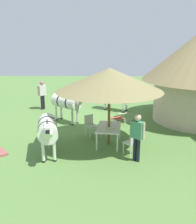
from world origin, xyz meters
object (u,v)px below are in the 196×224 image
at_px(patio_chair_near_lawn, 90,124).
at_px(zebra_by_umbrella, 67,102).
at_px(zebra_nearest_camera, 117,93).
at_px(patio_chair_west_end, 132,141).
at_px(guest_beside_umbrella, 137,133).
at_px(striped_lounge_chair, 118,118).
at_px(zebra_toward_hut, 48,129).
at_px(shade_umbrella, 109,80).
at_px(standing_watcher, 42,92).
at_px(patio_dining_table, 109,129).

bearing_deg(patio_chair_near_lawn, zebra_by_umbrella, -93.92).
xyz_separation_m(zebra_nearest_camera, zebra_by_umbrella, (2.35, -2.60, 0.01)).
xyz_separation_m(patio_chair_west_end, patio_chair_near_lawn, (-2.02, -1.64, 0.00)).
height_order(guest_beside_umbrella, zebra_by_umbrella, guest_beside_umbrella).
xyz_separation_m(patio_chair_near_lawn, striped_lounge_chair, (-1.81, 1.33, -0.27)).
bearing_deg(zebra_by_umbrella, guest_beside_umbrella, 74.08).
distance_m(patio_chair_near_lawn, zebra_toward_hut, 2.59).
bearing_deg(patio_chair_west_end, shade_umbrella, 90.00).
distance_m(shade_umbrella, zebra_nearest_camera, 5.49).
height_order(shade_umbrella, striped_lounge_chair, shade_umbrella).
xyz_separation_m(patio_chair_west_end, zebra_nearest_camera, (-6.23, -0.30, 0.51)).
distance_m(patio_chair_west_end, patio_chair_near_lawn, 2.60).
height_order(striped_lounge_chair, zebra_toward_hut, zebra_toward_hut).
relative_size(shade_umbrella, zebra_nearest_camera, 2.01).
bearing_deg(zebra_by_umbrella, patio_chair_near_lawn, 73.83).
relative_size(guest_beside_umbrella, zebra_toward_hut, 0.76).
bearing_deg(zebra_nearest_camera, standing_watcher, -61.76).
bearing_deg(zebra_nearest_camera, patio_chair_near_lawn, 12.23).
bearing_deg(patio_chair_near_lawn, striped_lounge_chair, -164.22).
distance_m(shade_umbrella, striped_lounge_chair, 3.74).
height_order(guest_beside_umbrella, standing_watcher, standing_watcher).
bearing_deg(zebra_toward_hut, patio_dining_table, -166.16).
relative_size(patio_dining_table, patio_chair_near_lawn, 1.81).
height_order(standing_watcher, zebra_toward_hut, standing_watcher).
xyz_separation_m(zebra_nearest_camera, zebra_toward_hut, (6.32, -2.75, -0.02)).
distance_m(patio_chair_near_lawn, standing_watcher, 5.34).
xyz_separation_m(standing_watcher, striped_lounge_chair, (2.52, 4.40, -0.78)).
relative_size(patio_chair_west_end, standing_watcher, 0.52).
bearing_deg(patio_dining_table, shade_umbrella, 180.00).
height_order(patio_chair_near_lawn, standing_watcher, standing_watcher).
bearing_deg(patio_dining_table, zebra_nearest_camera, 174.10).
bearing_deg(standing_watcher, patio_dining_table, 74.29).
distance_m(shade_umbrella, patio_dining_table, 1.96).
height_order(standing_watcher, zebra_by_umbrella, standing_watcher).
bearing_deg(patio_chair_near_lawn, shade_umbrella, 90.00).
bearing_deg(zebra_toward_hut, patio_chair_west_end, 169.27).
xyz_separation_m(guest_beside_umbrella, zebra_toward_hut, (-0.40, -3.14, -0.01)).
height_order(striped_lounge_chair, zebra_by_umbrella, zebra_by_umbrella).
relative_size(shade_umbrella, zebra_by_umbrella, 2.19).
bearing_deg(zebra_nearest_camera, guest_beside_umbrella, 33.27).
bearing_deg(zebra_nearest_camera, zebra_by_umbrella, -17.94).
height_order(patio_chair_west_end, zebra_nearest_camera, zebra_nearest_camera).
xyz_separation_m(patio_chair_west_end, zebra_toward_hut, (0.10, -3.04, 0.49)).
relative_size(patio_chair_west_end, guest_beside_umbrella, 0.53).
xyz_separation_m(shade_umbrella, zebra_by_umbrella, (-2.88, -2.06, -1.58)).
bearing_deg(shade_umbrella, patio_chair_near_lawn, -141.96).
relative_size(patio_chair_near_lawn, zebra_by_umbrella, 0.48).
relative_size(patio_chair_west_end, zebra_nearest_camera, 0.44).
bearing_deg(standing_watcher, patio_chair_west_end, 74.96).
relative_size(patio_chair_near_lawn, standing_watcher, 0.52).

